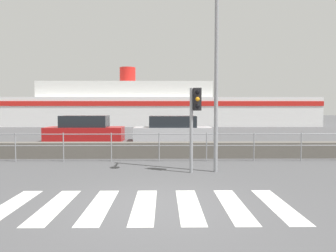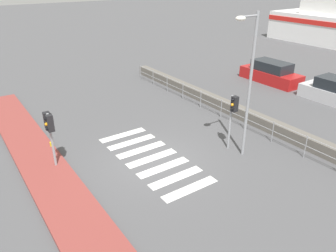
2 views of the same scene
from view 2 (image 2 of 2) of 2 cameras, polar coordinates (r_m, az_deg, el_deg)
ground_plane at (r=14.17m, az=-2.37°, el=-5.98°), size 160.00×160.00×0.00m
sidewalk_brick at (r=12.82m, az=-18.32°, el=-10.88°), size 24.00×1.80×0.12m
crosswalk at (r=14.32m, az=-2.83°, el=-5.60°), size 5.85×2.40×0.01m
seawall at (r=17.83m, az=15.10°, el=1.12°), size 23.37×0.55×0.61m
harbor_fence at (r=17.06m, az=13.30°, el=1.65°), size 21.07×0.04×1.06m
traffic_light_near at (r=13.59m, az=-19.94°, el=-0.06°), size 0.58×0.41×2.42m
traffic_light_far at (r=14.45m, az=11.21°, el=2.59°), size 0.34×0.32×2.57m
streetlamp at (r=13.39m, az=13.71°, el=8.99°), size 0.32×1.15×6.05m
parked_car_red at (r=25.26m, az=17.47°, el=8.77°), size 4.52×1.74×1.51m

